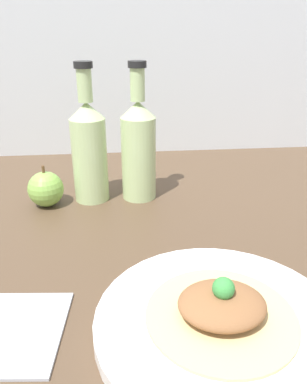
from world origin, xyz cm
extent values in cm
cube|color=brown|center=(0.00, 0.00, -2.00)|extent=(180.00, 110.00, 4.00)
cylinder|color=white|center=(2.25, -17.91, 0.92)|extent=(29.87, 29.87, 1.84)
torus|color=white|center=(2.25, -17.91, 1.56)|extent=(28.77, 28.77, 1.28)
cylinder|color=#D6BC7F|center=(2.25, -17.91, 2.04)|extent=(17.76, 17.76, 0.40)
ellipsoid|color=brown|center=(2.25, -17.91, 3.74)|extent=(10.29, 8.75, 3.01)
sphere|color=green|center=(2.25, -17.91, 6.02)|extent=(2.57, 2.57, 2.57)
cylinder|color=#B7D18E|center=(-14.60, 21.16, 8.44)|extent=(7.01, 7.01, 16.88)
cone|color=#B7D18E|center=(-14.60, 21.16, 18.46)|extent=(7.01, 7.01, 3.16)
cylinder|color=#B7D18E|center=(-14.60, 21.16, 23.09)|extent=(2.81, 2.81, 6.10)
cylinder|color=black|center=(-14.60, 21.16, 26.74)|extent=(3.51, 3.51, 1.20)
cylinder|color=#B7D18E|center=(-4.76, 21.16, 8.44)|extent=(7.01, 7.01, 16.88)
cone|color=#B7D18E|center=(-4.76, 21.16, 18.46)|extent=(7.01, 7.01, 3.16)
cylinder|color=#B7D18E|center=(-4.76, 21.16, 23.09)|extent=(2.81, 2.81, 6.10)
cylinder|color=black|center=(-4.76, 21.16, 26.74)|extent=(3.51, 3.51, 1.20)
sphere|color=#84B74C|center=(-23.50, 18.82, 3.52)|extent=(7.05, 7.05, 7.05)
cylinder|color=brown|center=(-23.50, 18.82, 7.61)|extent=(0.56, 0.56, 1.59)
cube|color=#B7BCC6|center=(-22.73, -15.99, 0.40)|extent=(14.07, 14.49, 0.80)
camera|label=1|loc=(-9.06, -51.11, 33.05)|focal=35.00mm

